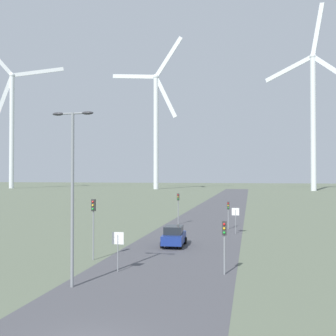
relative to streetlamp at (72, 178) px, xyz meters
The scene contains 12 objects.
road_surface 40.91m from the streetlamp, 84.16° to the left, with size 10.00×240.00×0.01m.
streetlamp is the anchor object (origin of this frame).
stop_sign_near 6.04m from the streetlamp, 70.33° to the left, with size 0.81×0.07×2.62m.
stop_sign_far 24.46m from the streetlamp, 69.61° to the left, with size 0.81×0.07×2.81m.
traffic_light_post_near_left 7.71m from the streetlamp, 103.08° to the left, with size 0.28×0.33×4.57m.
traffic_light_post_near_right 10.24m from the streetlamp, 28.94° to the left, with size 0.28×0.33×3.43m.
traffic_light_post_mid_left 29.57m from the streetlamp, 88.47° to the left, with size 0.28×0.33×4.00m.
traffic_light_post_mid_right 27.29m from the streetlamp, 74.05° to the left, with size 0.28×0.33×3.25m.
car_approaching 15.18m from the streetlamp, 76.84° to the left, with size 2.06×4.21×1.83m.
wind_turbine_far_left 182.14m from the streetlamp, 124.68° to the left, with size 36.89×18.62×73.43m.
wind_turbine_left 157.21m from the streetlamp, 101.87° to the left, with size 33.25×2.60×68.79m.
wind_turbine_center 152.98m from the streetlamp, 76.55° to the left, with size 33.88×16.14×75.76m.
Camera 1 is at (5.89, -13.14, 6.41)m, focal length 42.00 mm.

